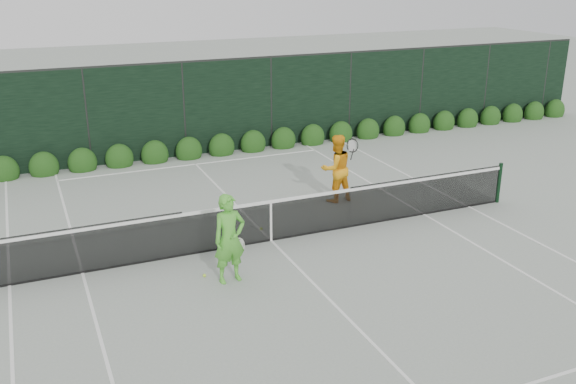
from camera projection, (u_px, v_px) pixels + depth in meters
name	position (u px, v px, depth m)	size (l,w,h in m)	color
ground	(271.00, 241.00, 14.50)	(80.00, 80.00, 0.00)	gray
tennis_net	(270.00, 219.00, 14.32)	(12.90, 0.10, 1.07)	black
player_woman	(230.00, 239.00, 12.39)	(0.70, 0.51, 1.80)	#55BA36
player_man	(336.00, 168.00, 16.67)	(0.93, 0.74, 1.79)	#FFA715
court_lines	(271.00, 241.00, 14.50)	(11.03, 23.83, 0.01)	white
windscreen_fence	(325.00, 220.00, 11.65)	(32.00, 21.07, 3.06)	black
hedge_row	(189.00, 151.00, 20.62)	(31.66, 0.65, 0.94)	#113D10
tennis_balls	(230.00, 252.00, 13.87)	(1.97, 1.86, 0.07)	#BFF336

